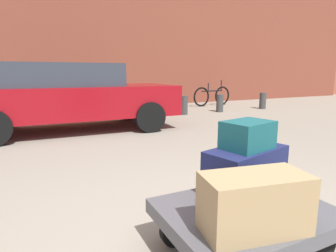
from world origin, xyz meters
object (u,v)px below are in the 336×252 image
at_px(duffel_bag_teal_topmost_pile, 248,135).
at_px(duffel_bag_navy_rear_right, 246,170).
at_px(bicycle_leaning, 212,96).
at_px(parked_car, 70,95).
at_px(duffel_bag_tan_rear_left, 255,203).
at_px(bollard_kerb_mid, 220,103).
at_px(bollard_kerb_near, 184,105).
at_px(luggage_cart, 246,218).
at_px(bollard_kerb_far, 263,101).

bearing_deg(duffel_bag_teal_topmost_pile, duffel_bag_navy_rear_right, -147.42).
bearing_deg(duffel_bag_navy_rear_right, bicycle_leaning, 42.82).
bearing_deg(bicycle_leaning, parked_car, -154.64).
bearing_deg(duffel_bag_tan_rear_left, bollard_kerb_mid, 65.67).
bearing_deg(bicycle_leaning, bollard_kerb_near, -143.22).
bearing_deg(bollard_kerb_mid, duffel_bag_tan_rear_left, -124.89).
bearing_deg(duffel_bag_tan_rear_left, parked_car, 104.55).
xyz_separation_m(duffel_bag_navy_rear_right, duffel_bag_tan_rear_left, (-0.33, -0.45, 0.00)).
bearing_deg(duffel_bag_teal_topmost_pile, bicycle_leaning, 44.43).
bearing_deg(parked_car, duffel_bag_teal_topmost_pile, -81.62).
bearing_deg(duffel_bag_navy_rear_right, luggage_cart, -142.84).
height_order(duffel_bag_navy_rear_right, bollard_kerb_far, duffel_bag_navy_rear_right).
bearing_deg(bollard_kerb_far, bollard_kerb_near, 180.00).
distance_m(luggage_cart, parked_car, 4.97).
bearing_deg(luggage_cart, duffel_bag_navy_rear_right, 51.20).
distance_m(luggage_cart, bollard_kerb_mid, 7.22).
distance_m(duffel_bag_tan_rear_left, duffel_bag_teal_topmost_pile, 0.62).
distance_m(bollard_kerb_mid, bollard_kerb_far, 1.83).
xyz_separation_m(luggage_cart, bollard_kerb_far, (5.96, 5.92, 0.01)).
bearing_deg(luggage_cart, bollard_kerb_far, 44.81).
bearing_deg(duffel_bag_navy_rear_right, duffel_bag_teal_topmost_pile, 30.96).
height_order(bollard_kerb_near, bollard_kerb_far, same).
height_order(luggage_cart, duffel_bag_teal_topmost_pile, duffel_bag_teal_topmost_pile).
distance_m(luggage_cart, bicycle_leaning, 8.97).
relative_size(bicycle_leaning, bollard_kerb_far, 3.13).
distance_m(luggage_cart, duffel_bag_navy_rear_right, 0.37).
height_order(duffel_bag_teal_topmost_pile, bicycle_leaning, bicycle_leaning).
relative_size(luggage_cart, parked_car, 0.26).
height_order(duffel_bag_navy_rear_right, bollard_kerb_mid, duffel_bag_navy_rear_right).
relative_size(parked_car, bollard_kerb_mid, 7.74).
height_order(duffel_bag_tan_rear_left, duffel_bag_teal_topmost_pile, duffel_bag_teal_topmost_pile).
bearing_deg(bollard_kerb_far, parked_car, -171.19).
height_order(parked_car, bicycle_leaning, parked_car).
xyz_separation_m(duffel_bag_teal_topmost_pile, bollard_kerb_near, (2.64, 5.70, -0.49)).
xyz_separation_m(duffel_bag_teal_topmost_pile, parked_car, (-0.69, 4.69, -0.02)).
xyz_separation_m(duffel_bag_navy_rear_right, parked_car, (-0.69, 4.69, 0.25)).
xyz_separation_m(luggage_cart, duffel_bag_navy_rear_right, (0.18, 0.22, 0.24)).
bearing_deg(bollard_kerb_far, duffel_bag_navy_rear_right, -135.41).
xyz_separation_m(bollard_kerb_near, bollard_kerb_far, (3.14, 0.00, 0.00)).
bearing_deg(bollard_kerb_mid, bollard_kerb_near, 180.00).
relative_size(luggage_cart, duffel_bag_teal_topmost_pile, 3.09).
bearing_deg(bollard_kerb_far, bicycle_leaning, 123.16).
height_order(parked_car, bollard_kerb_near, parked_car).
distance_m(duffel_bag_tan_rear_left, bollard_kerb_mid, 7.50).
height_order(parked_car, bollard_kerb_mid, parked_car).
height_order(duffel_bag_teal_topmost_pile, parked_car, parked_car).
relative_size(luggage_cart, duffel_bag_navy_rear_right, 1.69).
distance_m(bicycle_leaning, bollard_kerb_far, 1.89).
bearing_deg(duffel_bag_tan_rear_left, duffel_bag_teal_topmost_pile, 64.12).
bearing_deg(parked_car, bicycle_leaning, 25.36).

